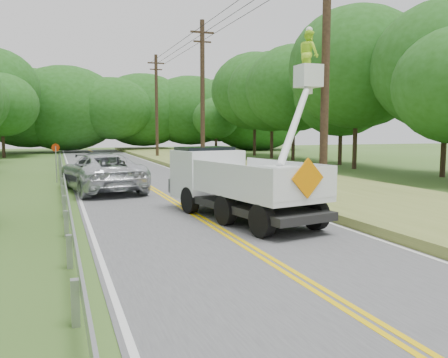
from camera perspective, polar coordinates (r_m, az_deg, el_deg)
name	(u,v)px	position (r m, az deg, el deg)	size (l,w,h in m)	color
ground	(356,314)	(7.75, 15.91, -15.67)	(140.00, 140.00, 0.00)	#3C5F1F
road	(162,195)	(20.45, -7.66, -1.91)	(7.20, 96.00, 0.03)	#4D4D50
guardrail	(64,184)	(20.83, -19.09, -0.54)	(0.18, 48.00, 0.77)	#9E9FA5
utility_poles	(242,83)	(24.75, 2.25, 11.73)	(1.60, 43.30, 10.00)	black
tall_grass_verge	(305,185)	(22.99, 9.89, -0.71)	(7.00, 96.00, 0.30)	olive
treeline_right	(337,84)	(37.45, 13.76, 11.33)	(10.84, 55.43, 11.53)	#332319
treeline_horizon	(97,109)	(62.30, -15.43, 8.33)	(56.96, 14.96, 11.36)	#1D4D13
bucket_truck	(235,171)	(15.41, 1.38, 1.00)	(5.15, 6.64, 6.32)	black
suv_silver	(102,172)	(21.99, -14.82, 0.81)	(2.89, 6.26, 1.74)	silver
suv_darkgrey	(102,163)	(30.05, -14.77, 1.90)	(2.03, 5.00, 1.45)	#36393E
stop_sign_permanent	(56,157)	(26.45, -20.01, 2.52)	(0.44, 0.13, 2.11)	#9E9FA5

